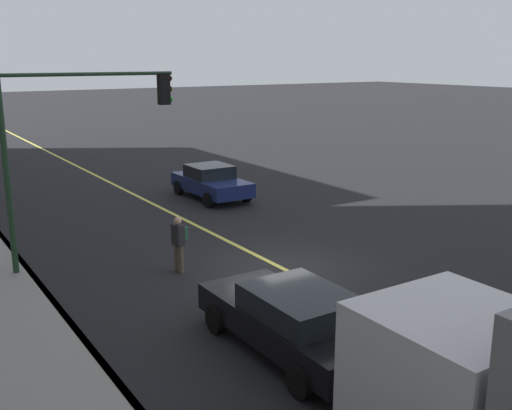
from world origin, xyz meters
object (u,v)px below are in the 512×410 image
(pedestrian_with_backpack, at_px, (179,240))
(car_black, at_px, (293,319))
(car_navy, at_px, (211,182))
(traffic_light_mast, at_px, (76,128))

(pedestrian_with_backpack, bearing_deg, car_black, 178.79)
(car_black, xyz_separation_m, pedestrian_with_backpack, (5.47, -0.12, 0.19))
(car_navy, relative_size, traffic_light_mast, 0.73)
(traffic_light_mast, bearing_deg, pedestrian_with_backpack, -133.55)
(pedestrian_with_backpack, distance_m, traffic_light_mast, 4.12)
(car_navy, xyz_separation_m, traffic_light_mast, (-5.51, 7.09, 3.21))
(car_black, height_order, pedestrian_with_backpack, pedestrian_with_backpack)
(car_black, bearing_deg, traffic_light_mast, 14.57)
(car_black, bearing_deg, car_navy, -21.80)
(pedestrian_with_backpack, relative_size, traffic_light_mast, 0.28)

